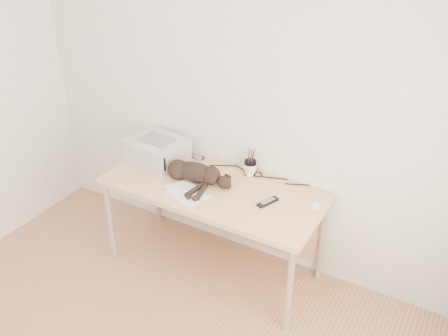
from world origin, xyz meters
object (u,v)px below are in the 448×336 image
Objects in this scene: cat at (193,173)px; mouse at (315,204)px; desk at (219,197)px; mug at (250,169)px; pen_cup at (250,167)px; printer at (157,150)px.

cat reaches higher than mouse.
desk is 14.83× the size of mug.
mug is (0.32, 0.28, -0.02)m from cat.
cat is at bearing -137.54° from pen_cup.
printer is at bearing -167.47° from mug.
pen_cup is at bearing 13.35° from printer.
cat is at bearing -152.91° from desk.
mouse is (0.57, -0.15, -0.04)m from pen_cup.
cat is 6.31× the size of mug.
mouse is at bearing -14.70° from pen_cup.
pen_cup reaches higher than desk.
cat is 3.12× the size of pen_cup.
mouse is at bearing 4.29° from desk.
mouse is at bearing 0.92° from printer.
desk is 0.31m from mug.
printer is at bearing -166.65° from pen_cup.
mug reaches higher than mouse.
mouse is (0.57, -0.14, -0.03)m from mug.
pen_cup is (0.15, 0.20, 0.19)m from desk.
pen_cup is 0.59m from mouse.
mug is at bearing 12.53° from printer.
mouse is at bearing 3.39° from cat.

